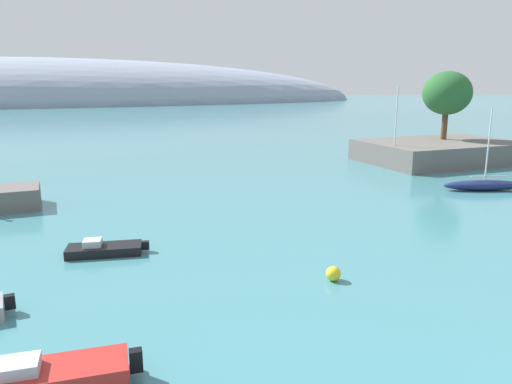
# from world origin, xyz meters

# --- Properties ---
(shore_outcrop) EXTENTS (18.90, 12.67, 2.59)m
(shore_outcrop) POSITION_xyz_m (28.54, 40.92, 1.29)
(shore_outcrop) COLOR #66605B
(shore_outcrop) RESTS_ON ground
(tree_clump_shore) EXTENTS (6.07, 6.07, 8.61)m
(tree_clump_shore) POSITION_xyz_m (30.25, 42.41, 8.43)
(tree_clump_shore) COLOR brown
(tree_clump_shore) RESTS_ON shore_outcrop
(distant_ridge) EXTENTS (324.96, 88.01, 41.11)m
(distant_ridge) POSITION_xyz_m (-25.49, 239.47, 0.00)
(distant_ridge) COLOR #8E99AD
(distant_ridge) RESTS_ON ground
(sailboat_navy_near_shore) EXTENTS (7.81, 4.01, 7.59)m
(sailboat_navy_near_shore) POSITION_xyz_m (20.52, 26.16, 0.51)
(sailboat_navy_near_shore) COLOR navy
(sailboat_navy_near_shore) RESTS_ON water
(sailboat_teal_mid_mooring) EXTENTS (2.72, 7.22, 9.44)m
(sailboat_teal_mid_mooring) POSITION_xyz_m (20.46, 39.57, 0.54)
(sailboat_teal_mid_mooring) COLOR #1E6B70
(sailboat_teal_mid_mooring) RESTS_ON water
(motorboat_red_foreground) EXTENTS (5.69, 2.21, 1.26)m
(motorboat_red_foreground) POSITION_xyz_m (-16.64, 8.45, 0.47)
(motorboat_red_foreground) COLOR red
(motorboat_red_foreground) RESTS_ON water
(motorboat_black_alongside_breakwater) EXTENTS (4.79, 2.42, 0.94)m
(motorboat_black_alongside_breakwater) POSITION_xyz_m (-13.81, 21.30, 0.32)
(motorboat_black_alongside_breakwater) COLOR black
(motorboat_black_alongside_breakwater) RESTS_ON water
(mooring_buoy_yellow) EXTENTS (0.76, 0.76, 0.76)m
(mooring_buoy_yellow) POSITION_xyz_m (-3.34, 12.96, 0.38)
(mooring_buoy_yellow) COLOR yellow
(mooring_buoy_yellow) RESTS_ON water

